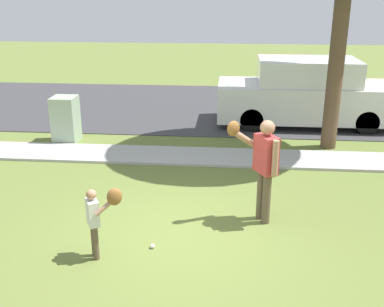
# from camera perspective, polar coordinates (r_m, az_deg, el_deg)

# --- Properties ---
(ground_plane) EXTENTS (48.00, 48.00, 0.00)m
(ground_plane) POSITION_cam_1_polar(r_m,az_deg,el_deg) (10.82, 0.73, -0.69)
(ground_plane) COLOR olive
(sidewalk_strip) EXTENTS (36.00, 1.20, 0.06)m
(sidewalk_strip) POSITION_cam_1_polar(r_m,az_deg,el_deg) (10.90, 0.77, -0.36)
(sidewalk_strip) COLOR #A3A39E
(sidewalk_strip) RESTS_ON ground
(road_surface) EXTENTS (36.00, 6.80, 0.02)m
(road_surface) POSITION_cam_1_polar(r_m,az_deg,el_deg) (15.69, 2.17, 5.81)
(road_surface) COLOR #38383A
(road_surface) RESTS_ON ground
(person_adult) EXTENTS (0.88, 0.57, 1.78)m
(person_adult) POSITION_cam_1_polar(r_m,az_deg,el_deg) (7.69, 8.73, -0.91)
(person_adult) COLOR brown
(person_adult) RESTS_ON ground
(person_child) EXTENTS (0.59, 0.35, 1.13)m
(person_child) POSITION_cam_1_polar(r_m,az_deg,el_deg) (6.82, -11.48, -7.24)
(person_child) COLOR brown
(person_child) RESTS_ON ground
(baseball) EXTENTS (0.07, 0.07, 0.07)m
(baseball) POSITION_cam_1_polar(r_m,az_deg,el_deg) (7.26, -4.87, -11.27)
(baseball) COLOR white
(baseball) RESTS_ON ground
(utility_cabinet) EXTENTS (0.60, 0.63, 1.18)m
(utility_cabinet) POSITION_cam_1_polar(r_m,az_deg,el_deg) (12.35, -15.28, 4.07)
(utility_cabinet) COLOR #9EB293
(utility_cabinet) RESTS_ON ground
(parked_van_white) EXTENTS (5.00, 1.95, 1.88)m
(parked_van_white) POSITION_cam_1_polar(r_m,az_deg,el_deg) (13.79, 13.81, 7.13)
(parked_van_white) COLOR silver
(parked_van_white) RESTS_ON road_surface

